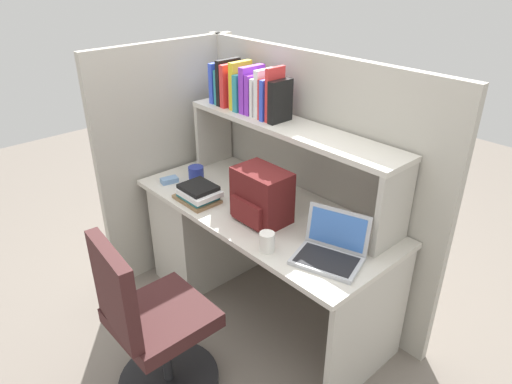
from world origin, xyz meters
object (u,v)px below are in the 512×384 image
object	(u,v)px
backpack	(261,196)
snack_canister	(196,174)
laptop	(331,249)
paper_cup	(267,242)
office_chair	(152,331)
computer_mouse	(169,180)

from	to	relation	value
backpack	snack_canister	distance (m)	0.62
laptop	paper_cup	size ratio (longest dim) A/B	3.81
office_chair	backpack	bearing A→B (deg)	-83.12
laptop	computer_mouse	size ratio (longest dim) A/B	3.58
computer_mouse	snack_canister	world-z (taller)	snack_canister
backpack	snack_canister	bearing A→B (deg)	178.84
laptop	paper_cup	xyz separation A→B (m)	(-0.25, -0.18, -0.00)
laptop	paper_cup	bearing A→B (deg)	-143.75
laptop	snack_canister	world-z (taller)	laptop
computer_mouse	paper_cup	bearing A→B (deg)	7.58
backpack	computer_mouse	distance (m)	0.74
paper_cup	office_chair	xyz separation A→B (m)	(-0.23, -0.54, -0.38)
laptop	computer_mouse	bearing A→B (deg)	-174.16
computer_mouse	office_chair	bearing A→B (deg)	-28.44
backpack	paper_cup	xyz separation A→B (m)	(0.24, -0.18, -0.09)
paper_cup	snack_canister	size ratio (longest dim) A/B	0.97
office_chair	paper_cup	bearing A→B (deg)	-106.73
backpack	office_chair	distance (m)	0.87
laptop	paper_cup	world-z (taller)	laptop
office_chair	laptop	bearing A→B (deg)	-117.32
laptop	snack_canister	size ratio (longest dim) A/B	3.69
computer_mouse	paper_cup	size ratio (longest dim) A/B	1.06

